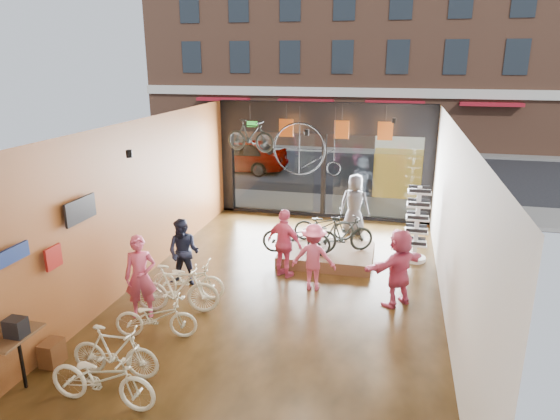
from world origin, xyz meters
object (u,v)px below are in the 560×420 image
(floor_bike_0, at_px, (102,378))
(customer_4, at_px, (355,204))
(display_bike_right, at_px, (324,225))
(box_truck, at_px, (402,155))
(floor_bike_2, at_px, (156,317))
(floor_bike_3, at_px, (177,289))
(display_bike_left, at_px, (296,237))
(customer_3, at_px, (314,257))
(street_car, at_px, (238,155))
(customer_1, at_px, (184,252))
(customer_0, at_px, (141,277))
(penny_farthing, at_px, (310,151))
(customer_2, at_px, (285,244))
(hung_bike, at_px, (250,136))
(sunglasses_rack, at_px, (417,224))
(display_bike_mid, at_px, (344,234))
(display_platform, at_px, (327,255))
(floor_bike_4, at_px, (188,279))
(customer_5, at_px, (399,268))
(floor_bike_1, at_px, (115,352))

(floor_bike_0, relative_size, customer_4, 0.97)
(display_bike_right, bearing_deg, box_truck, -24.23)
(floor_bike_2, xyz_separation_m, floor_bike_3, (-0.02, 1.00, 0.12))
(display_bike_left, relative_size, customer_3, 1.13)
(street_car, distance_m, customer_1, 12.32)
(floor_bike_0, xyz_separation_m, customer_0, (-0.77, 2.68, 0.41))
(customer_4, height_order, penny_farthing, penny_farthing)
(floor_bike_2, distance_m, customer_4, 7.53)
(customer_0, distance_m, customer_1, 1.64)
(customer_2, distance_m, hung_bike, 4.27)
(street_car, height_order, floor_bike_0, street_car)
(sunglasses_rack, bearing_deg, display_bike_mid, -148.66)
(display_platform, xyz_separation_m, display_bike_mid, (0.43, -0.08, 0.64))
(floor_bike_0, bearing_deg, display_bike_right, -16.49)
(floor_bike_0, bearing_deg, display_bike_left, -15.14)
(floor_bike_2, height_order, penny_farthing, penny_farthing)
(penny_farthing, bearing_deg, floor_bike_4, -109.67)
(floor_bike_3, distance_m, sunglasses_rack, 6.37)
(floor_bike_0, xyz_separation_m, customer_5, (4.34, 4.40, 0.40))
(hung_bike, bearing_deg, display_bike_left, -128.33)
(customer_0, xyz_separation_m, customer_3, (3.21, 2.06, -0.09))
(floor_bike_1, height_order, floor_bike_4, floor_bike_1)
(customer_3, distance_m, customer_5, 1.92)
(box_truck, distance_m, penny_farthing, 7.24)
(floor_bike_4, relative_size, penny_farthing, 0.84)
(box_truck, distance_m, customer_3, 10.78)
(display_bike_mid, xyz_separation_m, customer_0, (-3.71, -3.77, 0.09))
(display_bike_mid, bearing_deg, customer_2, 105.35)
(box_truck, relative_size, customer_5, 3.75)
(floor_bike_0, xyz_separation_m, floor_bike_1, (-0.20, 0.69, -0.01))
(display_bike_right, height_order, sunglasses_rack, sunglasses_rack)
(floor_bike_4, height_order, customer_0, customer_0)
(floor_bike_1, relative_size, floor_bike_4, 0.92)
(display_bike_mid, xyz_separation_m, hung_bike, (-3.10, 2.09, 2.14))
(display_bike_mid, bearing_deg, sunglasses_rack, -99.04)
(street_car, distance_m, sunglasses_rack, 12.22)
(customer_5, bearing_deg, sunglasses_rack, -144.84)
(customer_4, xyz_separation_m, hung_bike, (-3.15, -0.30, 2.01))
(display_bike_mid, relative_size, hung_bike, 1.03)
(floor_bike_2, distance_m, customer_0, 1.06)
(display_bike_right, bearing_deg, display_bike_mid, -151.42)
(floor_bike_4, bearing_deg, display_platform, -47.31)
(floor_bike_2, bearing_deg, customer_1, -1.93)
(floor_bike_0, xyz_separation_m, customer_3, (2.45, 4.73, 0.32))
(floor_bike_4, bearing_deg, hung_bike, -4.27)
(display_bike_left, relative_size, customer_1, 1.11)
(customer_2, distance_m, sunglasses_rack, 3.58)
(street_car, height_order, floor_bike_4, street_car)
(floor_bike_3, distance_m, display_bike_right, 4.89)
(hung_bike, bearing_deg, customer_1, -171.32)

